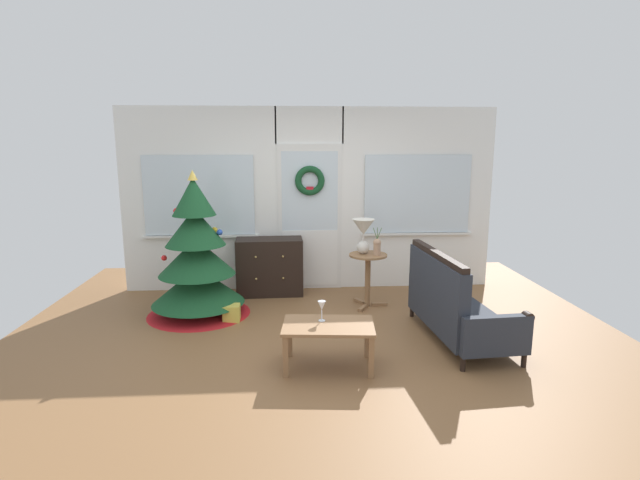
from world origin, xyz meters
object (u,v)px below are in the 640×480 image
Objects in this scene: coffee_table at (328,331)px; flower_vase at (377,246)px; christmas_tree at (197,264)px; side_table at (368,269)px; gift_box at (232,313)px; settee_sofa at (453,305)px; dresser_cabinet at (270,267)px; wine_glass at (322,307)px; table_lamp at (363,231)px.

flower_vase is at bearing 65.72° from coffee_table.
christmas_tree is 2.56× the size of side_table.
coffee_table is 4.52× the size of gift_box.
settee_sofa reaches higher than gift_box.
dresser_cabinet is at bearing 68.37° from gift_box.
coffee_table is (-0.74, -1.64, -0.45)m from flower_vase.
wine_glass is at bearing -113.32° from side_table.
table_lamp is at bearing 68.98° from wine_glass.
christmas_tree reaches higher than dresser_cabinet.
gift_box is (0.43, -0.28, -0.53)m from christmas_tree.
settee_sofa is (2.83, -0.97, -0.25)m from christmas_tree.
christmas_tree reaches higher than side_table.
dresser_cabinet is 1.33× the size of side_table.
side_table reaches higher than gift_box.
dresser_cabinet is 2.29m from wine_glass.
flower_vase is at bearing 120.35° from settee_sofa.
gift_box is at bearing 129.97° from wine_glass.
table_lamp is at bearing 71.58° from coffee_table.
table_lamp is (-0.78, 1.17, 0.59)m from settee_sofa.
coffee_table is (1.47, -1.54, -0.28)m from christmas_tree.
dresser_cabinet is (0.84, 0.76, -0.24)m from christmas_tree.
christmas_tree is at bearing -137.71° from dresser_cabinet.
christmas_tree is 1.08× the size of settee_sofa.
dresser_cabinet is at bearing 42.29° from christmas_tree.
flower_vase reaches higher than side_table.
dresser_cabinet is at bearing 154.85° from table_lamp.
coffee_table is at bearing -57.65° from wine_glass.
side_table is at bearing 14.49° from gift_box.
side_table is at bearing -33.69° from table_lamp.
side_table is (-0.72, 1.13, 0.11)m from settee_sofa.
wine_glass is at bearing -117.13° from flower_vase.
settee_sofa reaches higher than side_table.
side_table is at bearing 66.68° from wine_glass.
settee_sofa is at bearing 18.77° from wine_glass.
flower_vase is (1.37, -0.67, 0.41)m from dresser_cabinet.
settee_sofa is 1.51m from wine_glass.
flower_vase is at bearing 62.87° from wine_glass.
christmas_tree reaches higher than flower_vase.
christmas_tree is 1.92× the size of dresser_cabinet.
settee_sofa is 2.52m from gift_box.
coffee_table is (-1.36, -0.57, -0.02)m from settee_sofa.
gift_box is at bearing 129.49° from coffee_table.
table_lamp reaches higher than side_table.
gift_box is at bearing -32.80° from christmas_tree.
christmas_tree reaches higher than table_lamp.
christmas_tree is at bearing 133.66° from coffee_table.
table_lamp reaches higher than flower_vase.
flower_vase is at bearing 11.86° from gift_box.
dresser_cabinet is 0.56× the size of settee_sofa.
table_lamp is 1.26× the size of flower_vase.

